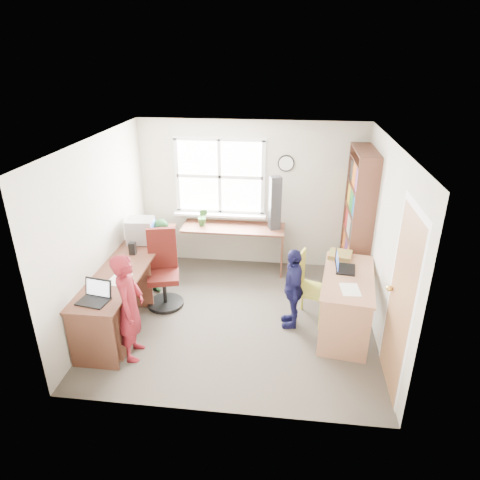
% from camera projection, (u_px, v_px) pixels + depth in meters
% --- Properties ---
extents(room, '(3.64, 3.44, 2.44)m').
position_uv_depth(room, '(239.00, 233.00, 5.47)').
color(room, '#413B33').
rests_on(room, ground).
extents(l_desk, '(2.38, 2.95, 0.75)m').
position_uv_depth(l_desk, '(136.00, 293.00, 5.58)').
color(l_desk, brown).
rests_on(l_desk, ground).
extents(right_desk, '(0.79, 1.41, 0.78)m').
position_uv_depth(right_desk, '(347.00, 291.00, 5.43)').
color(right_desk, '#AC7656').
rests_on(right_desk, ground).
extents(bookshelf, '(0.30, 1.02, 2.10)m').
position_uv_depth(bookshelf, '(357.00, 223.00, 6.37)').
color(bookshelf, brown).
rests_on(bookshelf, ground).
extents(swivel_chair, '(0.63, 0.63, 1.11)m').
position_uv_depth(swivel_chair, '(164.00, 273.00, 6.04)').
color(swivel_chair, black).
rests_on(swivel_chair, ground).
extents(wooden_chair, '(0.52, 0.52, 0.96)m').
position_uv_depth(wooden_chair, '(307.00, 285.00, 5.66)').
color(wooden_chair, '#CBCC44').
rests_on(wooden_chair, ground).
extents(crt_monitor, '(0.41, 0.37, 0.37)m').
position_uv_depth(crt_monitor, '(141.00, 231.00, 6.26)').
color(crt_monitor, '#9A999E').
rests_on(crt_monitor, l_desk).
extents(laptop_left, '(0.38, 0.33, 0.23)m').
position_uv_depth(laptop_left, '(95.00, 296.00, 4.86)').
color(laptop_left, black).
rests_on(laptop_left, l_desk).
extents(laptop_right, '(0.31, 0.36, 0.22)m').
position_uv_depth(laptop_right, '(342.00, 266.00, 5.49)').
color(laptop_right, black).
rests_on(laptop_right, right_desk).
extents(speaker_a, '(0.09, 0.09, 0.18)m').
position_uv_depth(speaker_a, '(133.00, 248.00, 5.94)').
color(speaker_a, black).
rests_on(speaker_a, l_desk).
extents(speaker_b, '(0.11, 0.11, 0.19)m').
position_uv_depth(speaker_b, '(148.00, 233.00, 6.43)').
color(speaker_b, black).
rests_on(speaker_b, l_desk).
extents(cd_tower, '(0.21, 0.20, 0.85)m').
position_uv_depth(cd_tower, '(275.00, 203.00, 6.66)').
color(cd_tower, black).
rests_on(cd_tower, l_desk).
extents(game_box, '(0.36, 0.36, 0.06)m').
position_uv_depth(game_box, '(340.00, 255.00, 5.83)').
color(game_box, red).
rests_on(game_box, right_desk).
extents(paper_a, '(0.26, 0.35, 0.00)m').
position_uv_depth(paper_a, '(119.00, 279.00, 5.32)').
color(paper_a, white).
rests_on(paper_a, l_desk).
extents(paper_b, '(0.24, 0.32, 0.00)m').
position_uv_depth(paper_b, '(350.00, 290.00, 5.04)').
color(paper_b, white).
rests_on(paper_b, right_desk).
extents(potted_plant, '(0.19, 0.16, 0.30)m').
position_uv_depth(potted_plant, '(203.00, 217.00, 6.87)').
color(potted_plant, '#2A6829').
rests_on(potted_plant, l_desk).
extents(person_red, '(0.37, 0.52, 1.33)m').
position_uv_depth(person_red, '(130.00, 307.00, 4.90)').
color(person_red, maroon).
rests_on(person_red, ground).
extents(person_green, '(0.58, 0.64, 1.10)m').
position_uv_depth(person_green, '(165.00, 253.00, 6.46)').
color(person_green, '#2E7338').
rests_on(person_green, ground).
extents(person_navy, '(0.33, 0.67, 1.10)m').
position_uv_depth(person_navy, '(293.00, 288.00, 5.52)').
color(person_navy, '#151541').
rests_on(person_navy, ground).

